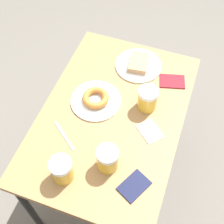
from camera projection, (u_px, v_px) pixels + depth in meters
ground_plane at (112, 174)px, 2.07m from camera, size 8.00×8.00×0.00m
table at (112, 122)px, 1.54m from camera, size 0.66×0.99×0.71m
plate_with_cake at (138, 64)px, 1.64m from camera, size 0.24×0.24×0.04m
plate_with_donut at (96, 99)px, 1.51m from camera, size 0.25×0.25×0.04m
beer_mug_left at (62, 170)px, 1.26m from camera, size 0.09×0.09×0.12m
beer_mug_center at (108, 159)px, 1.29m from camera, size 0.09×0.09×0.12m
beer_mug_right at (148, 99)px, 1.46m from camera, size 0.09×0.09×0.12m
napkin_folded at (150, 131)px, 1.43m from camera, size 0.14×0.14×0.00m
fork at (64, 136)px, 1.41m from camera, size 0.15×0.11×0.00m
passport_near_edge at (134, 186)px, 1.28m from camera, size 0.14×0.15×0.01m
passport_far_edge at (172, 81)px, 1.59m from camera, size 0.14×0.12×0.01m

